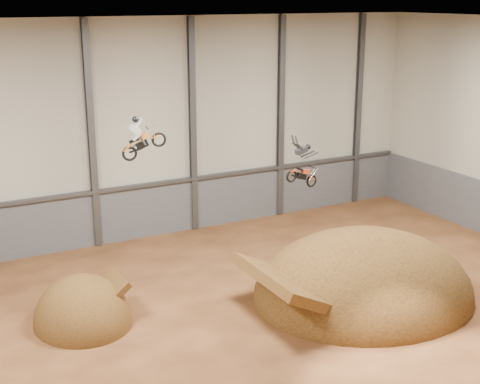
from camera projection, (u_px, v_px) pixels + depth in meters
name	position (u px, v px, depth m)	size (l,w,h in m)	color
floor	(260.00, 334.00, 31.14)	(40.00, 40.00, 0.00)	#512B15
back_wall	(143.00, 131.00, 41.86)	(40.00, 0.10, 14.00)	beige
ceiling	(263.00, 25.00, 27.18)	(40.00, 40.00, 0.00)	black
lower_band_back	(147.00, 211.00, 43.27)	(39.80, 0.18, 3.50)	#5C5E65
steel_rail	(146.00, 185.00, 42.63)	(39.80, 0.35, 0.20)	#47494F
steel_column_2	(91.00, 137.00, 40.20)	(0.40, 0.36, 13.90)	#47494F
steel_column_3	(193.00, 127.00, 43.19)	(0.40, 0.36, 13.90)	#47494F
steel_column_4	(281.00, 118.00, 46.19)	(0.40, 0.36, 13.90)	#47494F
steel_column_5	(358.00, 111.00, 49.19)	(0.40, 0.36, 13.90)	#47494F
takeoff_ramp	(83.00, 322.00, 32.25)	(4.65, 5.37, 4.65)	#3F260F
landing_ramp	(363.00, 296.00, 35.09)	(11.91, 10.53, 6.87)	#3F260F
fmx_rider_a	(147.00, 132.00, 30.88)	(2.19, 0.83, 1.98)	orange
fmx_rider_b	(300.00, 162.00, 35.19)	(2.86, 0.82, 2.45)	red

